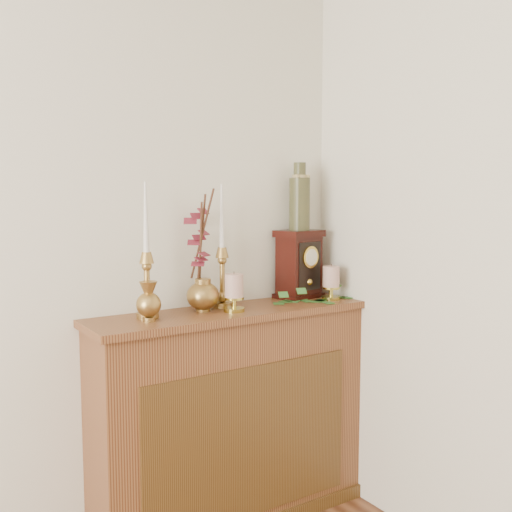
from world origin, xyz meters
TOP-DOWN VIEW (x-y plane):
  - console_shelf at (1.40, 2.10)m, footprint 1.24×0.34m
  - candlestick_left at (1.03, 2.13)m, footprint 0.09×0.09m
  - candlestick_center at (1.39, 2.17)m, footprint 0.09×0.09m
  - bud_vase at (1.01, 2.06)m, footprint 0.10×0.10m
  - ginger_jar at (1.28, 2.17)m, footprint 0.21×0.22m
  - pillar_candle_left at (1.39, 2.05)m, footprint 0.09×0.09m
  - pillar_candle_right at (1.90, 2.05)m, footprint 0.08×0.08m
  - ivy_garland at (1.79, 2.04)m, footprint 0.46×0.20m
  - mantel_clock at (1.81, 2.17)m, footprint 0.24×0.19m
  - ceramic_vase at (1.81, 2.18)m, footprint 0.10×0.10m

SIDE VIEW (x-z plane):
  - console_shelf at x=1.40m, z-range -0.03..0.90m
  - ivy_garland at x=1.79m, z-range 0.90..0.98m
  - bud_vase at x=1.01m, z-range 0.93..1.08m
  - pillar_candle_right at x=1.90m, z-range 0.93..1.10m
  - pillar_candle_left at x=1.39m, z-range 0.93..1.10m
  - mantel_clock at x=1.81m, z-range 0.93..1.24m
  - candlestick_center at x=1.39m, z-range 0.84..1.36m
  - candlestick_left at x=1.03m, z-range 0.84..1.37m
  - ginger_jar at x=1.28m, z-range 0.90..1.41m
  - ceramic_vase at x=1.81m, z-range 1.23..1.54m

